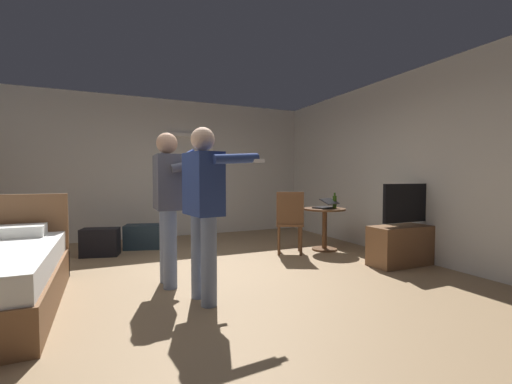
% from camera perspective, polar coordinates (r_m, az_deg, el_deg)
% --- Properties ---
extents(ground_plane, '(7.01, 7.01, 0.00)m').
position_cam_1_polar(ground_plane, '(4.11, -8.97, -14.70)').
color(ground_plane, '#997A56').
extents(wall_back, '(6.47, 0.12, 2.79)m').
position_cam_1_polar(wall_back, '(7.12, -15.95, 3.88)').
color(wall_back, beige).
rests_on(wall_back, ground_plane).
extents(wall_right, '(0.12, 6.61, 2.79)m').
position_cam_1_polar(wall_right, '(5.66, 23.75, 4.13)').
color(wall_right, beige).
rests_on(wall_right, ground_plane).
extents(doorway_frame, '(0.93, 0.08, 2.13)m').
position_cam_1_polar(doorway_frame, '(7.15, -10.95, 2.53)').
color(doorway_frame, white).
rests_on(doorway_frame, ground_plane).
extents(tv_flatscreen, '(1.15, 0.40, 1.13)m').
position_cam_1_polar(tv_flatscreen, '(5.19, 24.30, -7.52)').
color(tv_flatscreen, brown).
rests_on(tv_flatscreen, ground_plane).
extents(side_table, '(0.69, 0.69, 0.70)m').
position_cam_1_polar(side_table, '(5.73, 11.57, -4.94)').
color(side_table, brown).
rests_on(side_table, ground_plane).
extents(laptop, '(0.41, 0.41, 0.17)m').
position_cam_1_polar(laptop, '(5.66, 11.70, -2.22)').
color(laptop, black).
rests_on(laptop, side_table).
extents(bottle_on_table, '(0.06, 0.06, 0.26)m').
position_cam_1_polar(bottle_on_table, '(5.72, 13.21, -1.62)').
color(bottle_on_table, '#325712').
rests_on(bottle_on_table, side_table).
extents(wooden_chair, '(0.57, 0.57, 0.99)m').
position_cam_1_polar(wooden_chair, '(5.33, 5.75, -4.73)').
color(wooden_chair, brown).
rests_on(wooden_chair, ground_plane).
extents(person_blue_shirt, '(0.71, 0.64, 1.70)m').
position_cam_1_polar(person_blue_shirt, '(3.29, -8.81, -1.42)').
color(person_blue_shirt, slate).
rests_on(person_blue_shirt, ground_plane).
extents(person_striped_shirt, '(0.70, 0.57, 1.71)m').
position_cam_1_polar(person_striped_shirt, '(3.88, -14.62, -0.86)').
color(person_striped_shirt, slate).
rests_on(person_striped_shirt, ground_plane).
extents(suitcase_dark, '(0.66, 0.51, 0.41)m').
position_cam_1_polar(suitcase_dark, '(6.10, -18.65, -7.17)').
color(suitcase_dark, '#1E2D38').
rests_on(suitcase_dark, ground_plane).
extents(suitcase_small, '(0.60, 0.43, 0.43)m').
position_cam_1_polar(suitcase_small, '(5.77, -24.92, -7.73)').
color(suitcase_small, black).
rests_on(suitcase_small, ground_plane).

